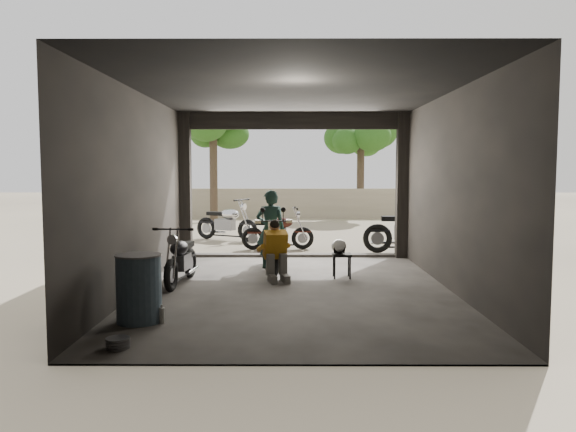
{
  "coord_description": "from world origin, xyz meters",
  "views": [
    {
      "loc": [
        -0.08,
        -8.95,
        1.95
      ],
      "look_at": [
        -0.11,
        0.6,
        1.17
      ],
      "focal_mm": 35.0,
      "sensor_mm": 36.0,
      "label": 1
    }
  ],
  "objects_px": {
    "oil_drum": "(139,289)",
    "helmet": "(339,246)",
    "left_bike": "(181,255)",
    "main_bike": "(270,244)",
    "outside_bike_b": "(278,229)",
    "outside_bike_a": "(226,220)",
    "stool": "(342,258)",
    "rider": "(271,230)",
    "sign_post": "(435,178)",
    "outside_bike_c": "(410,226)",
    "mechanic": "(277,252)"
  },
  "relations": [
    {
      "from": "left_bike",
      "to": "main_bike",
      "type": "bearing_deg",
      "value": 45.6
    },
    {
      "from": "left_bike",
      "to": "outside_bike_c",
      "type": "distance_m",
      "value": 5.91
    },
    {
      "from": "outside_bike_a",
      "to": "outside_bike_b",
      "type": "height_order",
      "value": "outside_bike_a"
    },
    {
      "from": "main_bike",
      "to": "outside_bike_a",
      "type": "relative_size",
      "value": 0.92
    },
    {
      "from": "helmet",
      "to": "main_bike",
      "type": "bearing_deg",
      "value": 142.11
    },
    {
      "from": "left_bike",
      "to": "mechanic",
      "type": "xyz_separation_m",
      "value": [
        1.62,
        0.26,
        0.01
      ]
    },
    {
      "from": "outside_bike_b",
      "to": "sign_post",
      "type": "height_order",
      "value": "sign_post"
    },
    {
      "from": "outside_bike_b",
      "to": "helmet",
      "type": "xyz_separation_m",
      "value": [
        1.18,
        -3.66,
        0.06
      ]
    },
    {
      "from": "helmet",
      "to": "oil_drum",
      "type": "height_order",
      "value": "oil_drum"
    },
    {
      "from": "outside_bike_a",
      "to": "left_bike",
      "type": "bearing_deg",
      "value": -153.8
    },
    {
      "from": "outside_bike_a",
      "to": "stool",
      "type": "height_order",
      "value": "outside_bike_a"
    },
    {
      "from": "oil_drum",
      "to": "helmet",
      "type": "bearing_deg",
      "value": 46.95
    },
    {
      "from": "outside_bike_c",
      "to": "oil_drum",
      "type": "relative_size",
      "value": 2.18
    },
    {
      "from": "stool",
      "to": "sign_post",
      "type": "xyz_separation_m",
      "value": [
        2.18,
        2.05,
        1.4
      ]
    },
    {
      "from": "stool",
      "to": "helmet",
      "type": "distance_m",
      "value": 0.21
    },
    {
      "from": "stool",
      "to": "left_bike",
      "type": "bearing_deg",
      "value": -169.47
    },
    {
      "from": "stool",
      "to": "outside_bike_c",
      "type": "bearing_deg",
      "value": 58.63
    },
    {
      "from": "oil_drum",
      "to": "sign_post",
      "type": "distance_m",
      "value": 7.22
    },
    {
      "from": "outside_bike_a",
      "to": "mechanic",
      "type": "xyz_separation_m",
      "value": [
        1.53,
        -5.79,
        -0.06
      ]
    },
    {
      "from": "stool",
      "to": "mechanic",
      "type": "bearing_deg",
      "value": -167.65
    },
    {
      "from": "stool",
      "to": "helmet",
      "type": "bearing_deg",
      "value": 134.77
    },
    {
      "from": "outside_bike_b",
      "to": "outside_bike_c",
      "type": "xyz_separation_m",
      "value": [
        3.12,
        -0.61,
        0.13
      ]
    },
    {
      "from": "main_bike",
      "to": "rider",
      "type": "bearing_deg",
      "value": 81.43
    },
    {
      "from": "main_bike",
      "to": "rider",
      "type": "distance_m",
      "value": 0.38
    },
    {
      "from": "outside_bike_b",
      "to": "rider",
      "type": "bearing_deg",
      "value": 173.81
    },
    {
      "from": "outside_bike_c",
      "to": "mechanic",
      "type": "xyz_separation_m",
      "value": [
        -3.05,
        -3.35,
        -0.13
      ]
    },
    {
      "from": "outside_bike_b",
      "to": "rider",
      "type": "relative_size",
      "value": 0.99
    },
    {
      "from": "left_bike",
      "to": "helmet",
      "type": "relative_size",
      "value": 5.31
    },
    {
      "from": "main_bike",
      "to": "outside_bike_b",
      "type": "bearing_deg",
      "value": 79.45
    },
    {
      "from": "outside_bike_b",
      "to": "outside_bike_c",
      "type": "relative_size",
      "value": 0.81
    },
    {
      "from": "left_bike",
      "to": "rider",
      "type": "height_order",
      "value": "rider"
    },
    {
      "from": "oil_drum",
      "to": "stool",
      "type": "bearing_deg",
      "value": 45.96
    },
    {
      "from": "outside_bike_a",
      "to": "outside_bike_b",
      "type": "bearing_deg",
      "value": -114.09
    },
    {
      "from": "outside_bike_c",
      "to": "rider",
      "type": "relative_size",
      "value": 1.22
    },
    {
      "from": "oil_drum",
      "to": "outside_bike_c",
      "type": "bearing_deg",
      "value": 51.91
    },
    {
      "from": "main_bike",
      "to": "left_bike",
      "type": "bearing_deg",
      "value": -148.22
    },
    {
      "from": "outside_bike_c",
      "to": "main_bike",
      "type": "bearing_deg",
      "value": 131.08
    },
    {
      "from": "helmet",
      "to": "left_bike",
      "type": "bearing_deg",
      "value": -177.06
    },
    {
      "from": "left_bike",
      "to": "oil_drum",
      "type": "relative_size",
      "value": 1.71
    },
    {
      "from": "stool",
      "to": "rider",
      "type": "bearing_deg",
      "value": 141.93
    },
    {
      "from": "outside_bike_b",
      "to": "mechanic",
      "type": "distance_m",
      "value": 3.97
    },
    {
      "from": "outside_bike_a",
      "to": "sign_post",
      "type": "distance_m",
      "value": 6.11
    },
    {
      "from": "outside_bike_b",
      "to": "helmet",
      "type": "distance_m",
      "value": 3.85
    },
    {
      "from": "outside_bike_c",
      "to": "stool",
      "type": "distance_m",
      "value": 3.64
    },
    {
      "from": "mechanic",
      "to": "outside_bike_c",
      "type": "bearing_deg",
      "value": 34.04
    },
    {
      "from": "outside_bike_b",
      "to": "helmet",
      "type": "bearing_deg",
      "value": -166.54
    },
    {
      "from": "mechanic",
      "to": "stool",
      "type": "bearing_deg",
      "value": -1.3
    },
    {
      "from": "outside_bike_b",
      "to": "sign_post",
      "type": "bearing_deg",
      "value": -120.37
    },
    {
      "from": "mechanic",
      "to": "sign_post",
      "type": "bearing_deg",
      "value": 20.97
    },
    {
      "from": "outside_bike_a",
      "to": "outside_bike_b",
      "type": "relative_size",
      "value": 1.12
    }
  ]
}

